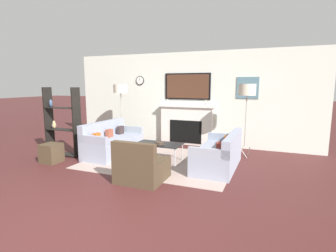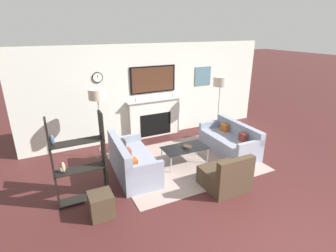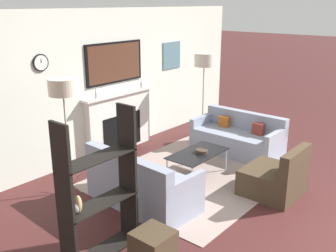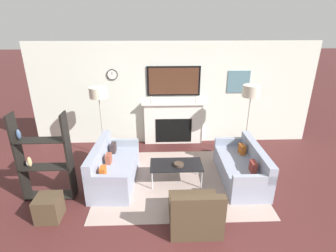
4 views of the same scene
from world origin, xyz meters
The scene contains 11 objects.
fireplace_wall centered at (0.00, 5.11, 1.23)m, with size 7.41×0.28×2.70m.
area_rug centered at (0.00, 3.16, 0.01)m, with size 3.32×2.57×0.01m.
couch_left centered at (-1.36, 3.16, 0.30)m, with size 0.87×1.66×0.84m.
couch_right centered at (1.35, 3.16, 0.28)m, with size 0.80×1.70×0.76m.
armchair centered at (0.17, 1.83, 0.26)m, with size 0.83×0.81×0.79m.
coffee_table centered at (-0.05, 3.11, 0.39)m, with size 1.07×0.58×0.42m.
decorative_bowl centered at (0.00, 3.06, 0.45)m, with size 0.21×0.21×0.06m.
floor_lamp_left centered at (-1.76, 4.27, 1.62)m, with size 0.41×0.41×1.78m.
floor_lamp_right centered at (1.76, 4.27, 1.62)m, with size 0.41×0.41×1.79m.
shelf_unit centered at (-2.52, 2.71, 0.80)m, with size 0.94×0.28×1.70m.
ottoman centered at (-2.29, 2.10, 0.22)m, with size 0.40×0.40×0.44m.
Camera 3 is at (-5.01, -0.37, 2.80)m, focal length 42.00 mm.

